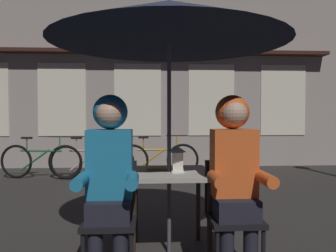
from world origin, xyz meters
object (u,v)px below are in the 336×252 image
at_px(chair_left, 111,212).
at_px(person_left_hooded, 110,167).
at_px(cafe_table, 169,183).
at_px(chair_right, 232,210).
at_px(bicycle_nearest, 41,161).
at_px(bicycle_third, 157,159).
at_px(book, 158,168).
at_px(patio_umbrella, 169,22).
at_px(person_right_hooded, 234,166).
at_px(lantern, 178,158).
at_px(bicycle_second, 91,161).

distance_m(chair_left, person_left_hooded, 0.36).
bearing_deg(cafe_table, chair_left, -142.45).
distance_m(chair_right, bicycle_nearest, 4.92).
bearing_deg(bicycle_third, book, -91.73).
distance_m(chair_right, book, 0.79).
distance_m(cafe_table, person_left_hooded, 0.67).
distance_m(chair_left, bicycle_nearest, 4.46).
distance_m(patio_umbrella, book, 1.31).
height_order(cafe_table, chair_right, chair_right).
bearing_deg(patio_umbrella, book, 133.01).
height_order(cafe_table, person_right_hooded, person_right_hooded).
distance_m(lantern, person_right_hooded, 0.55).
bearing_deg(bicycle_second, bicycle_nearest, 178.53).
distance_m(cafe_table, chair_right, 0.62).
bearing_deg(bicycle_nearest, person_right_hooded, -56.54).
xyz_separation_m(patio_umbrella, bicycle_nearest, (-2.26, 3.72, -1.71)).
height_order(cafe_table, bicycle_second, bicycle_second).
bearing_deg(person_left_hooded, chair_right, 3.39).
relative_size(cafe_table, bicycle_second, 0.44).
bearing_deg(chair_left, patio_umbrella, 37.55).
xyz_separation_m(cafe_table, lantern, (0.07, -0.05, 0.22)).
relative_size(cafe_table, lantern, 3.20).
relative_size(cafe_table, book, 3.70).
relative_size(chair_right, book, 4.35).
distance_m(lantern, book, 0.26).
bearing_deg(book, bicycle_third, 82.59).
bearing_deg(chair_left, person_left_hooded, -90.00).
xyz_separation_m(chair_left, person_right_hooded, (0.96, -0.06, 0.36)).
distance_m(patio_umbrella, bicycle_nearest, 4.67).
bearing_deg(lantern, bicycle_second, 109.90).
bearing_deg(patio_umbrella, cafe_table, 0.00).
xyz_separation_m(chair_left, book, (0.38, 0.47, 0.26)).
bearing_deg(cafe_table, bicycle_nearest, 121.27).
bearing_deg(bicycle_nearest, patio_umbrella, -58.73).
relative_size(bicycle_nearest, book, 8.30).
distance_m(chair_right, bicycle_third, 4.21).
bearing_deg(person_right_hooded, chair_left, 176.61).
distance_m(cafe_table, bicycle_third, 3.82).
height_order(lantern, chair_left, lantern).
bearing_deg(cafe_table, person_right_hooded, -41.57).
distance_m(patio_umbrella, bicycle_second, 4.27).
xyz_separation_m(cafe_table, book, (-0.10, 0.10, 0.11)).
bearing_deg(book, person_left_hooded, -131.45).
bearing_deg(person_right_hooded, chair_right, 90.00).
bearing_deg(bicycle_second, lantern, -70.10).
relative_size(chair_left, book, 4.35).
bearing_deg(chair_left, bicycle_third, 83.26).
xyz_separation_m(lantern, bicycle_nearest, (-2.33, 3.77, -0.51)).
xyz_separation_m(chair_right, person_right_hooded, (0.00, -0.06, 0.36)).
distance_m(cafe_table, bicycle_nearest, 4.36).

